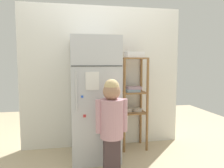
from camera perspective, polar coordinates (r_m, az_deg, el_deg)
The scene contains 6 objects.
ground_plane at distance 3.07m, azimuth -1.30°, elevation -18.32°, with size 6.00×6.00×0.00m, color tan.
kitchen_wall_back at distance 3.19m, azimuth -2.47°, elevation 1.82°, with size 2.37×0.03×2.07m, color silver.
refrigerator at distance 2.84m, azimuth -4.71°, elevation -3.72°, with size 0.60×0.70×1.57m.
child_standing at distance 2.33m, azimuth -0.10°, elevation -9.14°, with size 0.35×0.26×1.08m.
pantry_shelf_unit at distance 3.13m, azimuth 5.63°, elevation -3.29°, with size 0.37×0.32×1.32m.
fruit_bin at distance 3.11m, azimuth 5.96°, elevation 7.64°, with size 0.25×0.20×0.08m.
Camera 1 is at (-0.46, -2.77, 1.24)m, focal length 34.37 mm.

